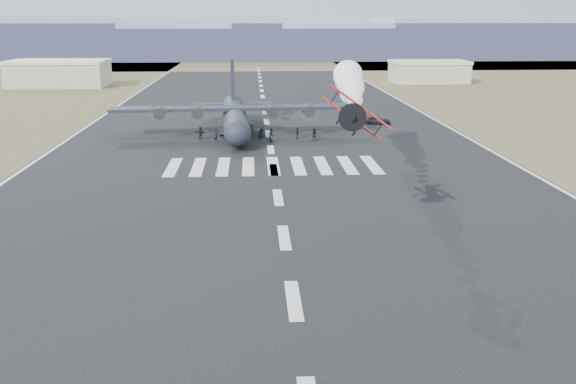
{
  "coord_description": "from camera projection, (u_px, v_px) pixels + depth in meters",
  "views": [
    {
      "loc": [
        -2.46,
        -25.26,
        17.31
      ],
      "look_at": [
        0.28,
        23.37,
        4.0
      ],
      "focal_mm": 40.0,
      "sensor_mm": 36.0,
      "label": 1
    }
  ],
  "objects": [
    {
      "name": "scrub_far",
      "position": [
        258.0,
        63.0,
        250.54
      ],
      "size": [
        500.0,
        80.0,
        0.0
      ],
      "primitive_type": "cube",
      "color": "brown",
      "rests_on": "ground"
    },
    {
      "name": "runway_markings",
      "position": [
        271.0,
        149.0,
        86.81
      ],
      "size": [
        60.0,
        260.0,
        0.01
      ],
      "primitive_type": null,
      "color": "silver",
      "rests_on": "ground"
    },
    {
      "name": "ridge_seg_c",
      "position": [
        104.0,
        38.0,
        273.66
      ],
      "size": [
        150.0,
        50.0,
        17.0
      ],
      "primitive_type": "cube",
      "color": "#868CAA",
      "rests_on": "ground"
    },
    {
      "name": "ridge_seg_d",
      "position": [
        257.0,
        43.0,
        277.72
      ],
      "size": [
        150.0,
        50.0,
        13.0
      ],
      "primitive_type": "cube",
      "color": "#868CAA",
      "rests_on": "ground"
    },
    {
      "name": "ridge_seg_e",
      "position": [
        405.0,
        40.0,
        280.99
      ],
      "size": [
        150.0,
        50.0,
        15.0
      ],
      "primitive_type": "cube",
      "color": "#868CAA",
      "rests_on": "ground"
    },
    {
      "name": "ridge_seg_f",
      "position": [
        550.0,
        38.0,
        284.26
      ],
      "size": [
        150.0,
        50.0,
        17.0
      ],
      "primitive_type": "cube",
      "color": "#868CAA",
      "rests_on": "ground"
    },
    {
      "name": "hangar_left",
      "position": [
        59.0,
        73.0,
        164.95
      ],
      "size": [
        24.5,
        14.5,
        6.7
      ],
      "color": "#A6A494",
      "rests_on": "ground"
    },
    {
      "name": "hangar_right",
      "position": [
        429.0,
        71.0,
        175.2
      ],
      "size": [
        20.5,
        12.5,
        5.9
      ],
      "color": "#A6A494",
      "rests_on": "ground"
    },
    {
      "name": "aerobatic_biplane",
      "position": [
        355.0,
        115.0,
        50.99
      ],
      "size": [
        5.17,
        5.54,
        4.64
      ],
      "rotation": [
        0.0,
        0.6,
        -0.13
      ],
      "color": "#B80C0C"
    },
    {
      "name": "smoke_trail",
      "position": [
        350.0,
        80.0,
        76.73
      ],
      "size": [
        6.29,
        32.62,
        3.83
      ],
      "rotation": [
        0.0,
        0.0,
        -0.13
      ],
      "color": "white"
    },
    {
      "name": "transport_aircraft",
      "position": [
        235.0,
        115.0,
        98.21
      ],
      "size": [
        36.97,
        30.43,
        10.68
      ],
      "rotation": [
        0.0,
        0.0,
        0.05
      ],
      "color": "black",
      "rests_on": "ground"
    },
    {
      "name": "support_vehicle",
      "position": [
        377.0,
        120.0,
        107.35
      ],
      "size": [
        4.97,
        3.67,
        1.26
      ],
      "primitive_type": "imported",
      "rotation": [
        0.0,
        0.0,
        1.17
      ],
      "color": "black",
      "rests_on": "ground"
    },
    {
      "name": "crew_a",
      "position": [
        260.0,
        135.0,
        92.64
      ],
      "size": [
        0.74,
        0.68,
        1.63
      ],
      "primitive_type": "imported",
      "rotation": [
        0.0,
        0.0,
        2.74
      ],
      "color": "black",
      "rests_on": "ground"
    },
    {
      "name": "crew_b",
      "position": [
        271.0,
        135.0,
        92.12
      ],
      "size": [
        0.67,
        0.97,
        1.88
      ],
      "primitive_type": "imported",
      "rotation": [
        0.0,
        0.0,
        1.69
      ],
      "color": "black",
      "rests_on": "ground"
    },
    {
      "name": "crew_c",
      "position": [
        238.0,
        133.0,
        94.45
      ],
      "size": [
        0.91,
        1.19,
        1.67
      ],
      "primitive_type": "imported",
      "rotation": [
        0.0,
        0.0,
        5.15
      ],
      "color": "black",
      "rests_on": "ground"
    },
    {
      "name": "crew_d",
      "position": [
        297.0,
        133.0,
        94.34
      ],
      "size": [
        0.64,
        1.07,
        1.73
      ],
      "primitive_type": "imported",
      "rotation": [
        0.0,
        0.0,
        4.84
      ],
      "color": "black",
      "rests_on": "ground"
    },
    {
      "name": "crew_e",
      "position": [
        262.0,
        131.0,
        95.47
      ],
      "size": [
        0.9,
        0.61,
        1.73
      ],
      "primitive_type": "imported",
      "rotation": [
        0.0,
        0.0,
        3.03
      ],
      "color": "black",
      "rests_on": "ground"
    },
    {
      "name": "crew_f",
      "position": [
        200.0,
        133.0,
        93.58
      ],
      "size": [
        1.76,
        1.49,
        1.9
      ],
      "primitive_type": "imported",
      "rotation": [
        0.0,
        0.0,
        5.66
      ],
      "color": "black",
      "rests_on": "ground"
    },
    {
      "name": "crew_g",
      "position": [
        216.0,
        136.0,
        91.88
      ],
      "size": [
        0.8,
        0.75,
        1.74
      ],
      "primitive_type": "imported",
      "rotation": [
        0.0,
        0.0,
        2.67
      ],
      "color": "black",
      "rests_on": "ground"
    },
    {
      "name": "crew_h",
      "position": [
        314.0,
        135.0,
        92.6
      ],
      "size": [
        1.0,
        0.74,
        1.84
      ],
      "primitive_type": "imported",
      "rotation": [
        0.0,
        0.0,
        6.05
      ],
      "color": "black",
      "rests_on": "ground"
    }
  ]
}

